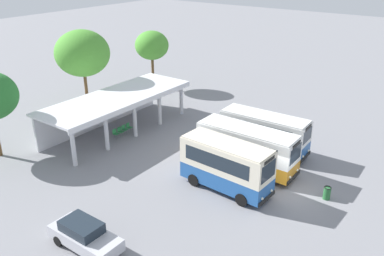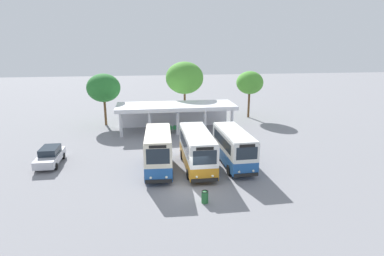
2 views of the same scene
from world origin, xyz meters
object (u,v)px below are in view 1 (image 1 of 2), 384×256
Objects in this scene: parked_car_flank at (84,235)px; city_bus_middle_cream at (264,131)px; litter_bin_apron at (327,193)px; waiting_chair_end_by_column at (115,133)px; waiting_chair_middle_seat at (124,129)px; city_bus_second_in_row at (247,147)px; waiting_chair_second_from_end at (120,131)px; city_bus_nearest_orange at (226,164)px; waiting_chair_fourth_seat at (129,127)px.

city_bus_middle_cream is at bearing -8.57° from parked_car_flank.
litter_bin_apron is (-3.89, -6.73, -1.33)m from city_bus_middle_cream.
waiting_chair_end_by_column is 1.00× the size of waiting_chair_middle_seat.
waiting_chair_second_from_end is (-1.45, 12.00, -1.32)m from city_bus_second_in_row.
parked_car_flank is at bearing -142.08° from waiting_chair_second_from_end.
parked_car_flank is 14.96m from waiting_chair_second_from_end.
city_bus_second_in_row is 9.04× the size of waiting_chair_second_from_end.
city_bus_nearest_orange is 0.85× the size of city_bus_second_in_row.
waiting_chair_second_from_end is (-4.87, 11.70, -1.26)m from city_bus_middle_cream.
litter_bin_apron is at bearing -120.02° from city_bus_middle_cream.
litter_bin_apron reaches higher than waiting_chair_middle_seat.
city_bus_nearest_orange is at bearing -17.56° from parked_car_flank.
city_bus_second_in_row is 6.60m from litter_bin_apron.
city_bus_second_in_row reaches higher than city_bus_middle_cream.
parked_car_flank reaches higher than waiting_chair_second_from_end.
city_bus_nearest_orange is at bearing -174.98° from city_bus_middle_cream.
parked_car_flank reaches higher than waiting_chair_end_by_column.
city_bus_nearest_orange is at bearing -101.59° from waiting_chair_middle_seat.
city_bus_nearest_orange is at bearing -174.92° from city_bus_second_in_row.
city_bus_nearest_orange is 7.35× the size of litter_bin_apron.
city_bus_second_in_row reaches higher than waiting_chair_fourth_seat.
city_bus_middle_cream reaches higher than waiting_chair_second_from_end.
waiting_chair_second_from_end is at bearing 93.03° from litter_bin_apron.
waiting_chair_end_by_column and waiting_chair_middle_seat have the same top height.
city_bus_middle_cream is 12.98m from waiting_chair_end_by_column.
litter_bin_apron is at bearing -64.37° from city_bus_nearest_orange.
parked_car_flank is at bearing 162.44° from city_bus_nearest_orange.
waiting_chair_second_from_end and waiting_chair_middle_seat have the same top height.
waiting_chair_middle_seat is at bearing -178.35° from waiting_chair_fourth_seat.
litter_bin_apron is (12.78, -9.24, -0.37)m from parked_car_flank.
city_bus_middle_cream is 12.74m from waiting_chair_second_from_end.
city_bus_nearest_orange is 7.69× the size of waiting_chair_middle_seat.
waiting_chair_middle_seat is (-0.88, 12.05, -1.32)m from city_bus_second_in_row.
city_bus_nearest_orange is 12.83m from waiting_chair_fourth_seat.
city_bus_nearest_orange is 12.48m from waiting_chair_end_by_column.
city_bus_second_in_row is at bearing -85.81° from waiting_chair_middle_seat.
parked_car_flank is 14.53m from waiting_chair_end_by_column.
city_bus_second_in_row is at bearing -11.97° from parked_car_flank.
city_bus_middle_cream reaches higher than waiting_chair_fourth_seat.
city_bus_nearest_orange is 7.69× the size of waiting_chair_fourth_seat.
city_bus_nearest_orange reaches higher than parked_car_flank.
waiting_chair_end_by_column is at bearing 94.78° from litter_bin_apron.
city_bus_nearest_orange is 6.86m from city_bus_middle_cream.
parked_car_flank is (-13.25, 2.81, -1.01)m from city_bus_second_in_row.
litter_bin_apron is (2.94, -6.13, -1.49)m from city_bus_nearest_orange.
city_bus_middle_cream reaches higher than litter_bin_apron.
waiting_chair_fourth_seat is at bearing 3.18° from waiting_chair_second_from_end.
city_bus_nearest_orange is 7.69× the size of waiting_chair_end_by_column.
waiting_chair_end_by_column and waiting_chair_second_from_end have the same top height.
city_bus_middle_cream is 8.57× the size of waiting_chair_second_from_end.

